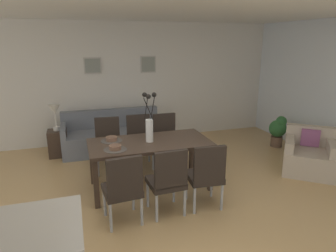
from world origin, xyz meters
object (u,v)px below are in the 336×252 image
object	(u,v)px
dining_chair_near_right	(108,142)
bowl_near_left	(115,147)
framed_picture_left	(93,66)
bowl_near_right	(111,138)
centerpiece_vase	(149,123)
sofa	(113,136)
dining_table	(150,146)
dining_chair_mid_right	(166,137)
side_table	(58,143)
framed_picture_center	(148,64)
dining_chair_near_left	(123,186)
dining_chair_mid_left	(206,173)
potted_plant	(278,130)
dining_chair_far_left	(168,179)
dining_chair_far_right	(140,138)
table_lamp	(55,112)
armchair	(309,156)

from	to	relation	value
dining_chair_near_right	bowl_near_left	world-z (taller)	dining_chair_near_right
framed_picture_left	bowl_near_right	bearing A→B (deg)	-88.47
centerpiece_vase	sofa	world-z (taller)	centerpiece_vase
dining_table	framed_picture_left	world-z (taller)	framed_picture_left
dining_chair_mid_right	side_table	world-z (taller)	dining_chair_mid_right
bowl_near_right	framed_picture_center	distance (m)	2.66
dining_chair_near_left	dining_chair_mid_left	bearing A→B (deg)	2.13
centerpiece_vase	sofa	xyz separation A→B (m)	(-0.32, 1.87, -0.74)
potted_plant	framed_picture_center	bearing A→B (deg)	149.80
dining_chair_near_right	centerpiece_vase	world-z (taller)	centerpiece_vase
dining_chair_far_left	bowl_near_left	world-z (taller)	dining_chair_far_left
dining_chair_far_right	framed_picture_left	size ratio (longest dim) A/B	2.54
dining_chair_near_right	dining_chair_mid_left	xyz separation A→B (m)	(1.08, -1.68, 0.00)
dining_table	dining_chair_mid_left	xyz separation A→B (m)	(0.56, -0.82, -0.15)
dining_chair_mid_right	framed_picture_left	world-z (taller)	framed_picture_left
side_table	table_lamp	xyz separation A→B (m)	(-0.00, 0.00, 0.63)
dining_chair_far_left	bowl_near_left	distance (m)	0.89
table_lamp	dining_table	bearing A→B (deg)	-52.52
bowl_near_right	table_lamp	xyz separation A→B (m)	(-0.86, 1.63, 0.11)
dining_chair_near_right	potted_plant	distance (m)	3.60
dining_chair_mid_right	sofa	size ratio (longest dim) A/B	0.45
bowl_near_right	framed_picture_center	bearing A→B (deg)	62.84
side_table	potted_plant	distance (m)	4.55
bowl_near_right	dining_chair_mid_left	bearing A→B (deg)	-42.98
side_table	framed_picture_center	world-z (taller)	framed_picture_center
dining_chair_mid_right	dining_chair_near_left	bearing A→B (deg)	-122.21
armchair	dining_chair_mid_left	bearing A→B (deg)	-165.88
table_lamp	armchair	size ratio (longest dim) A/B	0.45
dining_chair_far_right	armchair	bearing A→B (deg)	-22.91
dining_chair_far_left	bowl_near_right	bearing A→B (deg)	118.75
dining_chair_mid_left	bowl_near_left	distance (m)	1.29
dining_table	dining_chair_far_left	bearing A→B (deg)	-88.37
centerpiece_vase	armchair	size ratio (longest dim) A/B	0.65
dining_chair_far_left	centerpiece_vase	distance (m)	0.98
side_table	table_lamp	world-z (taller)	table_lamp
dining_chair_near_left	dining_chair_near_right	world-z (taller)	same
centerpiece_vase	framed_picture_center	world-z (taller)	framed_picture_center
dining_chair_near_left	side_table	world-z (taller)	dining_chair_near_left
dining_chair_near_left	framed_picture_left	world-z (taller)	framed_picture_left
bowl_near_left	table_lamp	bearing A→B (deg)	113.01
centerpiece_vase	dining_chair_far_left	bearing A→B (deg)	-88.43
dining_chair_mid_left	side_table	world-z (taller)	dining_chair_mid_left
dining_chair_near_left	dining_chair_mid_right	distance (m)	1.99
dining_table	bowl_near_right	distance (m)	0.59
dining_chair_far_right	centerpiece_vase	size ratio (longest dim) A/B	1.25
dining_table	framed_picture_center	world-z (taller)	framed_picture_center
bowl_near_right	potted_plant	xyz separation A→B (m)	(3.61, 0.78, -0.41)
dining_chair_far_right	side_table	size ratio (longest dim) A/B	1.77
dining_chair_near_left	centerpiece_vase	world-z (taller)	centerpiece_vase
dining_chair_far_right	centerpiece_vase	xyz separation A→B (m)	(-0.03, -0.88, 0.51)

